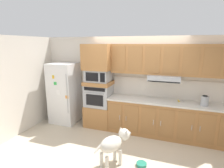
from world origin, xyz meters
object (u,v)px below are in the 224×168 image
at_px(electric_kettle, 205,101).
at_px(dog_food_bowl, 142,164).
at_px(microwave, 98,75).
at_px(screwdriver, 179,101).
at_px(refrigerator, 65,93).
at_px(built_in_oven, 99,95).
at_px(dog, 114,143).

relative_size(electric_kettle, dog_food_bowl, 1.20).
height_order(microwave, screwdriver, microwave).
distance_m(refrigerator, screwdriver, 3.18).
height_order(screwdriver, dog_food_bowl, screwdriver).
bearing_deg(screwdriver, refrigerator, -177.49).
distance_m(built_in_oven, electric_kettle, 2.65).
bearing_deg(electric_kettle, screwdriver, 167.54).
bearing_deg(microwave, screwdriver, 1.95).
xyz_separation_m(refrigerator, dog, (2.04, -1.45, -0.41)).
relative_size(built_in_oven, electric_kettle, 2.92).
distance_m(refrigerator, dog, 2.54).
distance_m(built_in_oven, dog, 1.85).
xyz_separation_m(built_in_oven, dog_food_bowl, (1.48, -1.37, -0.87)).
bearing_deg(dog, refrigerator, 84.98).
xyz_separation_m(microwave, electric_kettle, (2.65, -0.05, -0.43)).
distance_m(electric_kettle, dog, 2.30).
xyz_separation_m(refrigerator, electric_kettle, (3.72, 0.02, 0.15)).
bearing_deg(dog_food_bowl, refrigerator, 152.84).
bearing_deg(refrigerator, dog_food_bowl, -27.16).
relative_size(microwave, dog, 0.79).
bearing_deg(refrigerator, electric_kettle, 0.31).
bearing_deg(microwave, built_in_oven, 179.23).
bearing_deg(screwdriver, dog, -125.73).
bearing_deg(screwdriver, microwave, -178.05).
bearing_deg(built_in_oven, screwdriver, 1.95).
relative_size(microwave, screwdriver, 4.23).
bearing_deg(electric_kettle, microwave, 178.98).
height_order(refrigerator, electric_kettle, refrigerator).
bearing_deg(dog_food_bowl, electric_kettle, 48.57).
distance_m(refrigerator, dog_food_bowl, 2.99).
height_order(built_in_oven, dog_food_bowl, built_in_oven).
bearing_deg(electric_kettle, refrigerator, -179.69).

